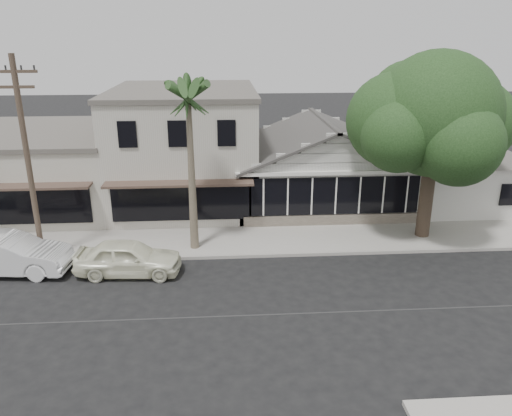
{
  "coord_description": "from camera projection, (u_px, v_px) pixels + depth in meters",
  "views": [
    {
      "loc": [
        -0.82,
        -15.83,
        9.77
      ],
      "look_at": [
        0.68,
        6.0,
        2.04
      ],
      "focal_mm": 35.0,
      "sensor_mm": 36.0,
      "label": 1
    }
  ],
  "objects": [
    {
      "name": "ground",
      "position": [
        249.0,
        316.0,
        18.2
      ],
      "size": [
        140.0,
        140.0,
        0.0
      ],
      "primitive_type": "plane",
      "color": "black",
      "rests_on": "ground"
    },
    {
      "name": "sidewalk_north",
      "position": [
        75.0,
        245.0,
        24.01
      ],
      "size": [
        90.0,
        3.5,
        0.15
      ],
      "primitive_type": "cube",
      "color": "#9E9991",
      "rests_on": "ground"
    },
    {
      "name": "corner_shop",
      "position": [
        321.0,
        161.0,
        29.38
      ],
      "size": [
        10.4,
        8.6,
        5.1
      ],
      "color": "silver",
      "rests_on": "ground"
    },
    {
      "name": "side_cottage",
      "position": [
        461.0,
        181.0,
        29.37
      ],
      "size": [
        6.0,
        6.0,
        3.0
      ],
      "primitive_type": "cube",
      "color": "silver",
      "rests_on": "ground"
    },
    {
      "name": "row_building_near",
      "position": [
        186.0,
        148.0,
        29.62
      ],
      "size": [
        8.0,
        10.0,
        6.5
      ],
      "primitive_type": "cube",
      "color": "beige",
      "rests_on": "ground"
    },
    {
      "name": "row_building_midnear",
      "position": [
        33.0,
        170.0,
        29.42
      ],
      "size": [
        10.0,
        10.0,
        4.2
      ],
      "primitive_type": "cube",
      "color": "beige",
      "rests_on": "ground"
    },
    {
      "name": "utility_pole",
      "position": [
        27.0,
        158.0,
        20.91
      ],
      "size": [
        1.8,
        0.24,
        9.0
      ],
      "color": "brown",
      "rests_on": "ground"
    },
    {
      "name": "car_0",
      "position": [
        128.0,
        258.0,
        21.1
      ],
      "size": [
        4.56,
        2.09,
        1.52
      ],
      "primitive_type": "imported",
      "rotation": [
        0.0,
        0.0,
        1.5
      ],
      "color": "white",
      "rests_on": "ground"
    },
    {
      "name": "car_1",
      "position": [
        9.0,
        254.0,
        21.18
      ],
      "size": [
        5.31,
        2.3,
        1.7
      ],
      "primitive_type": "imported",
      "rotation": [
        0.0,
        0.0,
        1.47
      ],
      "color": "white",
      "rests_on": "ground"
    },
    {
      "name": "shade_tree",
      "position": [
        432.0,
        117.0,
        23.35
      ],
      "size": [
        8.21,
        7.42,
        9.11
      ],
      "rotation": [
        0.0,
        0.0,
        0.25
      ],
      "color": "#493A2C",
      "rests_on": "ground"
    },
    {
      "name": "palm_east",
      "position": [
        188.0,
        96.0,
        21.27
      ],
      "size": [
        3.47,
        3.47,
        8.45
      ],
      "color": "#726651",
      "rests_on": "ground"
    }
  ]
}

